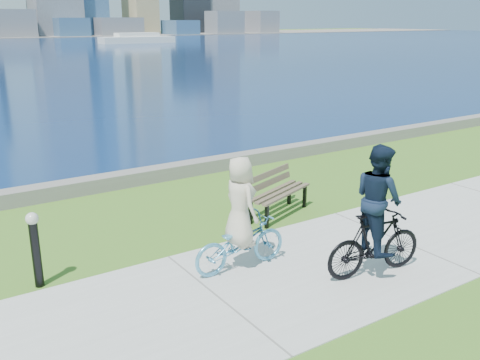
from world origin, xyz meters
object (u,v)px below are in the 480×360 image
object	(u,v)px
bollard_lamp	(35,245)
cyclist_man	(376,222)
cyclist_woman	(240,228)
park_bench	(275,190)

from	to	relation	value
bollard_lamp	cyclist_man	xyz separation A→B (m)	(4.71, -2.63, 0.23)
cyclist_woman	bollard_lamp	bearing A→B (deg)	67.89
park_bench	bollard_lamp	bearing A→B (deg)	165.23
bollard_lamp	park_bench	bearing A→B (deg)	6.13
park_bench	cyclist_man	bearing A→B (deg)	-117.35
cyclist_man	park_bench	bearing A→B (deg)	2.94
park_bench	cyclist_woman	bearing A→B (deg)	-160.15
cyclist_woman	cyclist_man	size ratio (longest dim) A/B	0.88
park_bench	cyclist_man	size ratio (longest dim) A/B	0.85
park_bench	cyclist_woman	size ratio (longest dim) A/B	0.97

